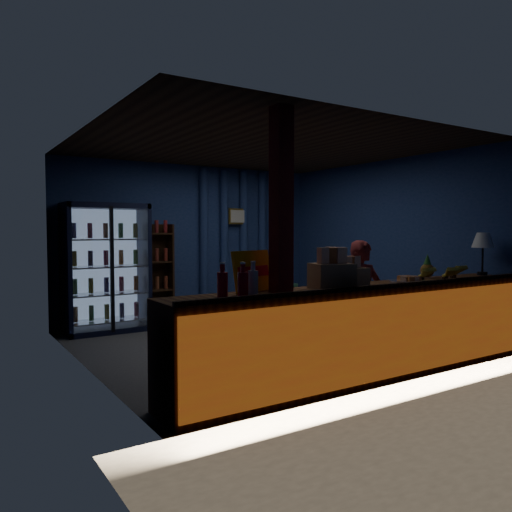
{
  "coord_description": "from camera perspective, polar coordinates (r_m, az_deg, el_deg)",
  "views": [
    {
      "loc": [
        -3.63,
        -5.52,
        1.51
      ],
      "look_at": [
        -0.23,
        -0.2,
        1.18
      ],
      "focal_mm": 35.0,
      "sensor_mm": 36.0,
      "label": 1
    }
  ],
  "objects": [
    {
      "name": "counter",
      "position": [
        5.22,
        12.46,
        -8.49
      ],
      "size": [
        4.4,
        0.57,
        0.99
      ],
      "color": "brown",
      "rests_on": "ground"
    },
    {
      "name": "side_table",
      "position": [
        8.48,
        1.33,
        -5.67
      ],
      "size": [
        0.57,
        0.46,
        0.55
      ],
      "color": "#3A2312",
      "rests_on": "ground"
    },
    {
      "name": "room_walls",
      "position": [
        6.61,
        0.76,
        3.51
      ],
      "size": [
        4.6,
        4.6,
        4.6
      ],
      "color": "navy",
      "rests_on": "ground"
    },
    {
      "name": "framed_picture",
      "position": [
        8.84,
        -2.1,
        4.55
      ],
      "size": [
        0.36,
        0.04,
        0.28
      ],
      "color": "gold",
      "rests_on": "room_walls"
    },
    {
      "name": "green_chair",
      "position": [
        8.44,
        1.86,
        -5.19
      ],
      "size": [
        0.91,
        0.92,
        0.62
      ],
      "primitive_type": "imported",
      "rotation": [
        0.0,
        0.0,
        3.68
      ],
      "color": "#5AB566",
      "rests_on": "ground"
    },
    {
      "name": "banana_bunches",
      "position": [
        5.95,
        20.61,
        -1.75
      ],
      "size": [
        0.8,
        0.31,
        0.18
      ],
      "color": "gold",
      "rests_on": "counter"
    },
    {
      "name": "yellow_sign",
      "position": [
        4.5,
        -0.39,
        -1.75
      ],
      "size": [
        0.48,
        0.22,
        0.37
      ],
      "color": "yellow",
      "rests_on": "counter"
    },
    {
      "name": "curtain_folds",
      "position": [
        8.95,
        -1.41,
        1.65
      ],
      "size": [
        1.74,
        0.14,
        2.5
      ],
      "color": "navy",
      "rests_on": "room_walls"
    },
    {
      "name": "shopkeeper",
      "position": [
        5.86,
        12.08,
        -5.06
      ],
      "size": [
        0.53,
        0.38,
        1.39
      ],
      "primitive_type": "imported",
      "rotation": [
        0.0,
        0.0,
        -0.09
      ],
      "color": "maroon",
      "rests_on": "ground"
    },
    {
      "name": "soda_bottles",
      "position": [
        4.2,
        -1.88,
        -3.04
      ],
      "size": [
        0.39,
        0.17,
        0.29
      ],
      "color": "#B10B19",
      "rests_on": "counter"
    },
    {
      "name": "snack_box_centre",
      "position": [
        5.07,
        10.88,
        -2.2
      ],
      "size": [
        0.3,
        0.26,
        0.3
      ],
      "color": "#967548",
      "rests_on": "counter"
    },
    {
      "name": "snack_box_left",
      "position": [
        4.79,
        8.64,
        -2.06
      ],
      "size": [
        0.44,
        0.39,
        0.4
      ],
      "color": "#967548",
      "rests_on": "counter"
    },
    {
      "name": "beverage_cooler",
      "position": [
        7.75,
        -16.9,
        -1.4
      ],
      "size": [
        1.2,
        0.62,
        1.9
      ],
      "color": "black",
      "rests_on": "ground"
    },
    {
      "name": "bottle_shelf",
      "position": [
        8.16,
        -11.39,
        -2.09
      ],
      "size": [
        0.5,
        0.28,
        1.6
      ],
      "color": "#3A2312",
      "rests_on": "ground"
    },
    {
      "name": "pineapple",
      "position": [
        6.15,
        18.99,
        -1.32
      ],
      "size": [
        0.16,
        0.16,
        0.27
      ],
      "color": "#8C5819",
      "rests_on": "counter"
    },
    {
      "name": "ground",
      "position": [
        6.78,
        0.75,
        -9.88
      ],
      "size": [
        4.6,
        4.6,
        0.0
      ],
      "primitive_type": "plane",
      "color": "#515154",
      "rests_on": "ground"
    },
    {
      "name": "pastry_tray",
      "position": [
        5.56,
        17.1,
        -2.68
      ],
      "size": [
        0.42,
        0.42,
        0.07
      ],
      "color": "silver",
      "rests_on": "counter"
    },
    {
      "name": "table_lamp",
      "position": [
        6.77,
        24.51,
        1.48
      ],
      "size": [
        0.27,
        0.27,
        0.53
      ],
      "color": "black",
      "rests_on": "counter"
    },
    {
      "name": "support_post",
      "position": [
        4.45,
        2.88,
        0.29
      ],
      "size": [
        0.16,
        0.16,
        2.6
      ],
      "primitive_type": "cube",
      "color": "maroon",
      "rests_on": "ground"
    }
  ]
}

